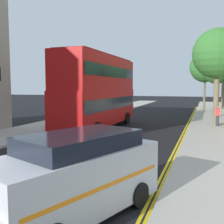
# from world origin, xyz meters

# --- Properties ---
(sidewalk_right) EXTENTS (4.00, 80.00, 0.14)m
(sidewalk_right) POSITION_xyz_m (6.50, 16.00, 0.07)
(sidewalk_right) COLOR #ADA89E
(sidewalk_right) RESTS_ON ground
(sidewalk_left) EXTENTS (4.00, 80.00, 0.14)m
(sidewalk_left) POSITION_xyz_m (-6.50, 16.00, 0.07)
(sidewalk_left) COLOR #ADA89E
(sidewalk_left) RESTS_ON ground
(kerb_line_outer) EXTENTS (0.10, 56.00, 0.01)m
(kerb_line_outer) POSITION_xyz_m (4.40, 14.00, 0.00)
(kerb_line_outer) COLOR yellow
(kerb_line_outer) RESTS_ON ground
(kerb_line_inner) EXTENTS (0.10, 56.00, 0.01)m
(kerb_line_inner) POSITION_xyz_m (4.24, 14.00, 0.00)
(kerb_line_inner) COLOR yellow
(kerb_line_inner) RESTS_ON ground
(double_decker_bus_away) EXTENTS (2.90, 10.84, 5.64)m
(double_decker_bus_away) POSITION_xyz_m (-2.08, 15.33, 3.03)
(double_decker_bus_away) COLOR #B20F0F
(double_decker_bus_away) RESTS_ON ground
(taxi_minivan) EXTENTS (3.48, 5.16, 2.12)m
(taxi_minivan) POSITION_xyz_m (2.63, 1.93, 1.07)
(taxi_minivan) COLOR silver
(taxi_minivan) RESTS_ON ground
(pedestrian_far) EXTENTS (0.34, 0.22, 1.62)m
(pedestrian_far) POSITION_xyz_m (6.63, 19.11, 0.99)
(pedestrian_far) COLOR #2D2D38
(pedestrian_far) RESTS_ON sidewalk_right
(street_tree_near) EXTENTS (4.00, 4.00, 7.79)m
(street_tree_near) POSITION_xyz_m (6.49, 19.54, 5.89)
(street_tree_near) COLOR #6B6047
(street_tree_near) RESTS_ON sidewalk_right
(street_tree_mid) EXTENTS (3.89, 3.89, 7.59)m
(street_tree_mid) POSITION_xyz_m (5.50, 32.87, 5.76)
(street_tree_mid) COLOR #6B6047
(street_tree_mid) RESTS_ON sidewalk_right
(street_tree_far) EXTENTS (3.18, 3.18, 6.63)m
(street_tree_far) POSITION_xyz_m (6.71, 26.63, 5.12)
(street_tree_far) COLOR #6B6047
(street_tree_far) RESTS_ON sidewalk_right
(street_tree_distant) EXTENTS (2.94, 2.94, 7.25)m
(street_tree_distant) POSITION_xyz_m (7.98, 38.25, 5.84)
(street_tree_distant) COLOR #6B6047
(street_tree_distant) RESTS_ON sidewalk_right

